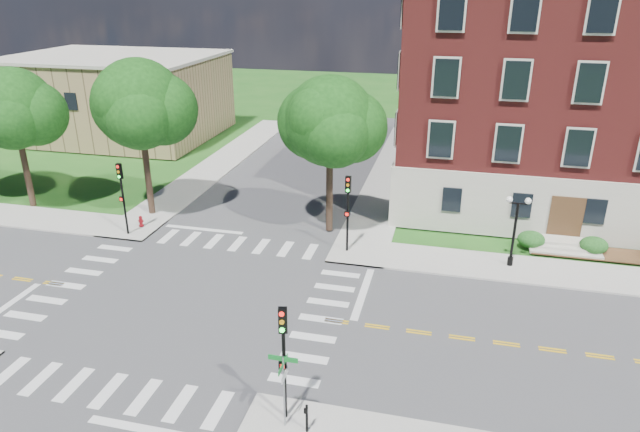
% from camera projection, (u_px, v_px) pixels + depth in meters
% --- Properties ---
extents(ground, '(160.00, 160.00, 0.00)m').
position_uv_depth(ground, '(187.00, 301.00, 29.72)').
color(ground, '#1C5417').
rests_on(ground, ground).
extents(road_ew, '(90.00, 12.00, 0.01)m').
position_uv_depth(road_ew, '(187.00, 301.00, 29.71)').
color(road_ew, '#3D3D3F').
rests_on(road_ew, ground).
extents(road_ns, '(12.00, 90.00, 0.01)m').
position_uv_depth(road_ns, '(187.00, 301.00, 29.71)').
color(road_ns, '#3D3D3F').
rests_on(road_ns, ground).
extents(sidewalk_ne, '(34.00, 34.00, 0.12)m').
position_uv_depth(sidewalk_ne, '(484.00, 217.00, 40.15)').
color(sidewalk_ne, '#9E9B93').
rests_on(sidewalk_ne, ground).
extents(sidewalk_nw, '(34.00, 34.00, 0.12)m').
position_uv_depth(sidewalk_nw, '(98.00, 183.00, 46.83)').
color(sidewalk_nw, '#9E9B93').
rests_on(sidewalk_nw, ground).
extents(crosswalk_east, '(2.20, 10.20, 0.02)m').
position_uv_depth(crosswalk_east, '(321.00, 319.00, 28.15)').
color(crosswalk_east, silver).
rests_on(crosswalk_east, ground).
extents(stop_bar_east, '(0.40, 5.50, 0.00)m').
position_uv_depth(stop_bar_east, '(363.00, 293.00, 30.50)').
color(stop_bar_east, silver).
rests_on(stop_bar_east, ground).
extents(main_building, '(30.60, 22.40, 16.50)m').
position_uv_depth(main_building, '(619.00, 88.00, 41.04)').
color(main_building, '#B1AD9C').
rests_on(main_building, ground).
extents(secondary_building, '(20.40, 15.40, 8.30)m').
position_uv_depth(secondary_building, '(118.00, 96.00, 59.78)').
color(secondary_building, '#967A52').
rests_on(secondary_building, ground).
extents(tree_b, '(5.62, 5.62, 10.02)m').
position_uv_depth(tree_b, '(13.00, 109.00, 39.30)').
color(tree_b, black).
rests_on(tree_b, ground).
extents(tree_c, '(6.03, 6.03, 10.81)m').
position_uv_depth(tree_c, '(139.00, 104.00, 37.76)').
color(tree_c, black).
rests_on(tree_c, ground).
extents(tree_d, '(5.67, 5.67, 10.17)m').
position_uv_depth(tree_d, '(330.00, 121.00, 35.17)').
color(tree_d, black).
rests_on(tree_d, ground).
extents(traffic_signal_se, '(0.36, 0.42, 4.80)m').
position_uv_depth(traffic_signal_se, '(284.00, 350.00, 20.55)').
color(traffic_signal_se, black).
rests_on(traffic_signal_se, ground).
extents(traffic_signal_ne, '(0.35, 0.39, 4.80)m').
position_uv_depth(traffic_signal_ne, '(348.00, 204.00, 33.87)').
color(traffic_signal_ne, black).
rests_on(traffic_signal_ne, ground).
extents(traffic_signal_nw, '(0.35, 0.40, 4.80)m').
position_uv_depth(traffic_signal_nw, '(122.00, 190.00, 36.18)').
color(traffic_signal_nw, black).
rests_on(traffic_signal_nw, ground).
extents(twin_lamp_west, '(1.36, 0.36, 4.23)m').
position_uv_depth(twin_lamp_west, '(515.00, 227.00, 32.35)').
color(twin_lamp_west, black).
rests_on(twin_lamp_west, ground).
extents(street_sign_pole, '(1.10, 1.10, 3.10)m').
position_uv_depth(street_sign_pole, '(284.00, 378.00, 20.46)').
color(street_sign_pole, gray).
rests_on(street_sign_pole, ground).
extents(push_button_post, '(0.14, 0.21, 1.20)m').
position_uv_depth(push_button_post, '(307.00, 417.00, 20.74)').
color(push_button_post, black).
rests_on(push_button_post, ground).
extents(fire_hydrant, '(0.35, 0.35, 0.75)m').
position_uv_depth(fire_hydrant, '(141.00, 221.00, 38.37)').
color(fire_hydrant, maroon).
rests_on(fire_hydrant, ground).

